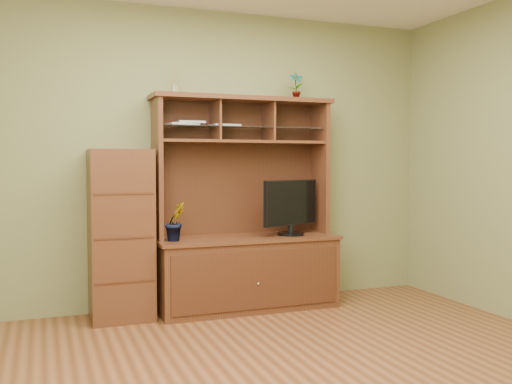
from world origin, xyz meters
TOP-DOWN VIEW (x-y plane):
  - room at (0.00, 0.00)m, footprint 4.54×4.04m
  - media_hutch at (0.31, 1.73)m, footprint 1.66×0.61m
  - monitor at (0.71, 1.65)m, footprint 0.61×0.27m
  - orchid_plant at (-0.35, 1.65)m, footprint 0.21×0.19m
  - top_plant at (0.83, 1.80)m, footprint 0.15×0.11m
  - reed_diffuser at (-0.32, 1.80)m, footprint 0.05×0.05m
  - magazines at (-0.10, 1.80)m, footprint 0.65×0.23m
  - side_cabinet at (-0.79, 1.75)m, footprint 0.51×0.46m

SIDE VIEW (x-z plane):
  - media_hutch at x=0.31m, z-range -0.43..1.47m
  - side_cabinet at x=-0.79m, z-range 0.00..1.42m
  - orchid_plant at x=-0.35m, z-range 0.65..0.98m
  - monitor at x=0.71m, z-range 0.66..1.17m
  - room at x=0.00m, z-range -0.02..2.72m
  - magazines at x=-0.10m, z-range 1.63..1.67m
  - reed_diffuser at x=-0.32m, z-range 1.87..2.14m
  - top_plant at x=0.83m, z-range 1.90..2.16m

